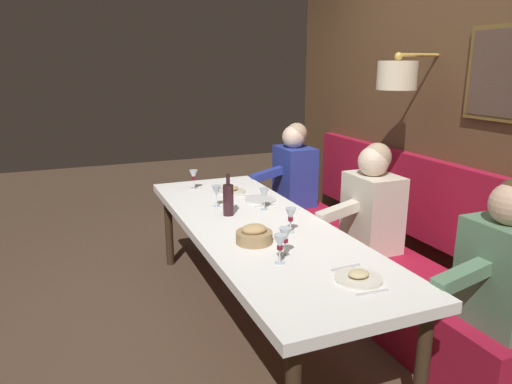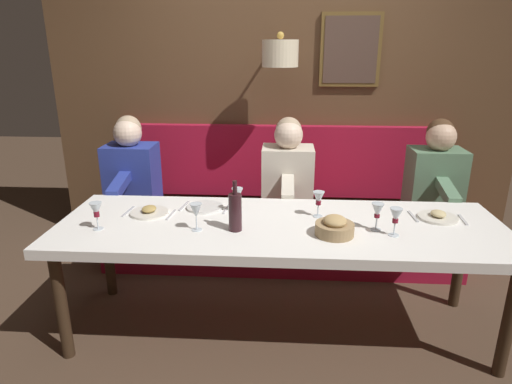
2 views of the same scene
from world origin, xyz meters
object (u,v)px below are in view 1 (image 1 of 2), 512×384
(dining_table, at_px, (258,233))
(wine_glass_5, at_px, (285,236))
(wine_glass_2, at_px, (291,215))
(wine_glass_3, at_px, (193,176))
(wine_bottle, at_px, (228,199))
(diner_nearest, at_px, (505,259))
(wine_glass_1, at_px, (264,195))
(wine_glass_4, at_px, (280,243))
(bread_bowl, at_px, (254,235))
(diner_middle, at_px, (294,167))
(diner_near, at_px, (372,201))
(wine_glass_0, at_px, (217,192))

(dining_table, relative_size, wine_glass_5, 16.39)
(wine_glass_2, xyz_separation_m, wine_glass_3, (-0.28, 1.29, -0.00))
(wine_bottle, bearing_deg, wine_glass_5, -86.28)
(diner_nearest, height_order, wine_glass_1, diner_nearest)
(wine_glass_4, distance_m, bread_bowl, 0.34)
(diner_middle, distance_m, wine_glass_2, 1.63)
(diner_near, relative_size, wine_glass_3, 4.82)
(wine_glass_2, height_order, bread_bowl, wine_glass_2)
(wine_bottle, bearing_deg, wine_glass_2, -63.52)
(diner_near, bearing_deg, bread_bowl, -165.86)
(wine_bottle, bearing_deg, diner_near, -17.04)
(diner_near, xyz_separation_m, wine_glass_1, (-0.72, 0.32, 0.04))
(wine_glass_0, distance_m, bread_bowl, 0.79)
(diner_middle, distance_m, bread_bowl, 1.83)
(diner_middle, height_order, wine_glass_4, diner_middle)
(diner_middle, height_order, wine_glass_3, diner_middle)
(diner_near, distance_m, wine_glass_3, 1.52)
(diner_middle, relative_size, wine_glass_2, 4.82)
(wine_bottle, bearing_deg, wine_glass_1, 3.36)
(diner_nearest, distance_m, wine_glass_5, 1.14)
(wine_glass_2, bearing_deg, wine_bottle, 116.48)
(diner_middle, bearing_deg, wine_glass_4, -118.83)
(wine_glass_2, height_order, wine_glass_3, same)
(wine_glass_1, distance_m, wine_glass_4, 0.97)
(wine_glass_4, bearing_deg, wine_glass_2, 56.99)
(diner_near, relative_size, wine_glass_2, 4.82)
(dining_table, xyz_separation_m, diner_nearest, (0.88, -1.19, 0.14))
(diner_middle, relative_size, wine_bottle, 2.64)
(bread_bowl, bearing_deg, diner_near, 14.14)
(wine_glass_3, bearing_deg, diner_near, -46.95)
(wine_glass_3, relative_size, wine_glass_5, 1.00)
(diner_middle, relative_size, wine_glass_1, 4.82)
(dining_table, xyz_separation_m, wine_glass_3, (-0.15, 1.06, 0.18))
(dining_table, height_order, wine_bottle, wine_bottle)
(diner_near, bearing_deg, wine_bottle, 162.96)
(diner_near, relative_size, wine_glass_0, 4.82)
(dining_table, bearing_deg, bread_bowl, -115.94)
(wine_glass_1, xyz_separation_m, bread_bowl, (-0.32, -0.58, -0.07))
(wine_glass_0, relative_size, wine_glass_3, 1.00)
(diner_middle, height_order, wine_glass_1, diner_middle)
(wine_glass_3, bearing_deg, wine_glass_2, -77.71)
(bread_bowl, bearing_deg, wine_glass_5, -70.95)
(bread_bowl, bearing_deg, diner_middle, 55.75)
(wine_glass_0, xyz_separation_m, bread_bowl, (-0.02, -0.79, -0.07))
(wine_glass_0, bearing_deg, wine_glass_4, -90.23)
(diner_middle, xyz_separation_m, wine_glass_5, (-0.95, -1.76, 0.04))
(wine_glass_3, bearing_deg, diner_nearest, -65.28)
(diner_middle, xyz_separation_m, wine_glass_2, (-0.75, -1.44, 0.04))
(diner_nearest, relative_size, wine_glass_0, 4.82)
(wine_glass_0, height_order, wine_glass_5, same)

